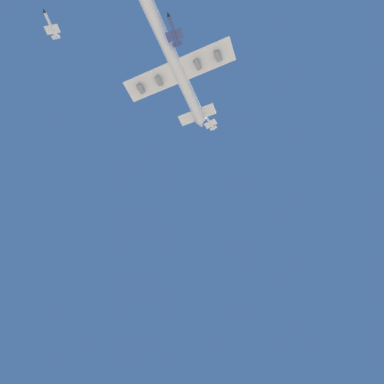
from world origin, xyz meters
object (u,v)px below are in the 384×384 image
(chase_jet_left_wing, at_px, (174,32))
(chase_jet_high_escort, at_px, (209,122))
(carrier_jet, at_px, (178,69))
(chase_jet_trailing, at_px, (51,26))

(chase_jet_left_wing, relative_size, chase_jet_high_escort, 0.91)
(carrier_jet, distance_m, chase_jet_trailing, 75.83)
(chase_jet_left_wing, distance_m, chase_jet_high_escort, 64.85)
(chase_jet_trailing, distance_m, chase_jet_high_escort, 105.05)
(carrier_jet, xyz_separation_m, chase_jet_high_escort, (-34.54, -26.76, 15.14))
(carrier_jet, relative_size, chase_jet_left_wing, 4.85)
(carrier_jet, bearing_deg, chase_jet_trailing, -56.37)
(carrier_jet, distance_m, chase_jet_left_wing, 19.65)
(chase_jet_left_wing, relative_size, chase_jet_trailing, 0.93)
(carrier_jet, bearing_deg, chase_jet_high_escort, 175.80)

